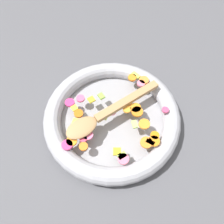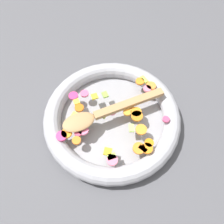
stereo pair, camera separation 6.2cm
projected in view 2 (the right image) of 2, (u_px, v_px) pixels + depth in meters
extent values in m
plane|color=#4C4C51|center=(112.00, 120.00, 0.66)|extent=(4.00, 4.00, 0.00)
cylinder|color=gray|center=(112.00, 119.00, 0.66)|extent=(0.35, 0.35, 0.01)
torus|color=#9E9EA5|center=(112.00, 116.00, 0.64)|extent=(0.40, 0.40, 0.05)
cylinder|color=orange|center=(67.00, 133.00, 0.58)|extent=(0.04, 0.04, 0.01)
cylinder|color=orange|center=(140.00, 81.00, 0.67)|extent=(0.04, 0.04, 0.01)
cylinder|color=orange|center=(151.00, 86.00, 0.66)|extent=(0.04, 0.04, 0.01)
cylinder|color=orange|center=(77.00, 140.00, 0.57)|extent=(0.03, 0.03, 0.01)
cylinder|color=orange|center=(136.00, 112.00, 0.62)|extent=(0.04, 0.04, 0.01)
cylinder|color=#D66013|center=(79.00, 108.00, 0.62)|extent=(0.04, 0.04, 0.01)
cylinder|color=orange|center=(139.00, 148.00, 0.56)|extent=(0.05, 0.05, 0.01)
cylinder|color=orange|center=(149.00, 143.00, 0.57)|extent=(0.03, 0.03, 0.01)
cylinder|color=orange|center=(130.00, 105.00, 0.63)|extent=(0.03, 0.03, 0.01)
cylinder|color=orange|center=(137.00, 116.00, 0.61)|extent=(0.03, 0.03, 0.01)
cylinder|color=orange|center=(127.00, 112.00, 0.62)|extent=(0.03, 0.03, 0.01)
cylinder|color=orange|center=(147.00, 148.00, 0.56)|extent=(0.03, 0.03, 0.01)
cylinder|color=orange|center=(141.00, 130.00, 0.59)|extent=(0.03, 0.03, 0.01)
cube|color=#A7D94A|center=(144.00, 79.00, 0.68)|extent=(0.03, 0.02, 0.01)
cube|color=#84B041|center=(105.00, 95.00, 0.65)|extent=(0.02, 0.02, 0.01)
cube|color=#BBC557|center=(143.00, 149.00, 0.56)|extent=(0.03, 0.02, 0.01)
cube|color=#94BA48|center=(112.00, 157.00, 0.55)|extent=(0.02, 0.03, 0.01)
cube|color=#AAD262|center=(131.00, 128.00, 0.59)|extent=(0.02, 0.02, 0.01)
cube|color=#AAC652|center=(106.00, 114.00, 0.61)|extent=(0.03, 0.03, 0.01)
cube|color=#A5C344|center=(74.00, 116.00, 0.61)|extent=(0.03, 0.03, 0.01)
cylinder|color=#C93C5D|center=(78.00, 133.00, 0.58)|extent=(0.03, 0.03, 0.01)
cylinder|color=#DB557D|center=(84.00, 94.00, 0.65)|extent=(0.03, 0.03, 0.01)
cylinder|color=pink|center=(83.00, 130.00, 0.59)|extent=(0.04, 0.04, 0.01)
cylinder|color=#DE6D86|center=(147.00, 89.00, 0.66)|extent=(0.03, 0.03, 0.01)
cylinder|color=pink|center=(112.00, 111.00, 0.62)|extent=(0.03, 0.03, 0.01)
cylinder|color=#D53372|center=(62.00, 136.00, 0.58)|extent=(0.04, 0.04, 0.01)
cylinder|color=#D43270|center=(73.00, 96.00, 0.64)|extent=(0.03, 0.03, 0.01)
cylinder|color=#CE436C|center=(166.00, 119.00, 0.61)|extent=(0.03, 0.03, 0.01)
cylinder|color=#EC6884|center=(112.00, 160.00, 0.55)|extent=(0.03, 0.03, 0.01)
cube|color=yellow|center=(108.00, 152.00, 0.56)|extent=(0.03, 0.03, 0.01)
cube|color=yellow|center=(77.00, 102.00, 0.63)|extent=(0.02, 0.02, 0.01)
cube|color=yellow|center=(95.00, 96.00, 0.64)|extent=(0.02, 0.02, 0.01)
cube|color=#A87F51|center=(129.00, 103.00, 0.62)|extent=(0.08, 0.21, 0.01)
ellipsoid|color=#A87F51|center=(79.00, 122.00, 0.59)|extent=(0.08, 0.10, 0.01)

